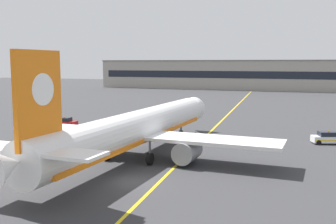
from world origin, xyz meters
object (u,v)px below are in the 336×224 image
object	(u,v)px
service_car_fourth	(64,123)
safety_cone_by_nose_gear	(196,132)
service_car_nearest	(328,138)
airliner_foreground	(136,129)

from	to	relation	value
service_car_fourth	safety_cone_by_nose_gear	xyz separation A→B (m)	(22.61, 1.31, -0.51)
service_car_nearest	safety_cone_by_nose_gear	bearing A→B (deg)	177.96
airliner_foreground	service_car_nearest	size ratio (longest dim) A/B	9.10
airliner_foreground	service_car_fourth	xyz separation A→B (m)	(-20.63, 15.90, -2.60)
airliner_foreground	safety_cone_by_nose_gear	xyz separation A→B (m)	(1.98, 17.21, -3.11)
service_car_nearest	safety_cone_by_nose_gear	distance (m)	18.57
airliner_foreground	service_car_nearest	world-z (taller)	airliner_foreground
service_car_nearest	airliner_foreground	bearing A→B (deg)	-141.14
service_car_nearest	service_car_fourth	world-z (taller)	same
service_car_nearest	safety_cone_by_nose_gear	world-z (taller)	service_car_nearest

